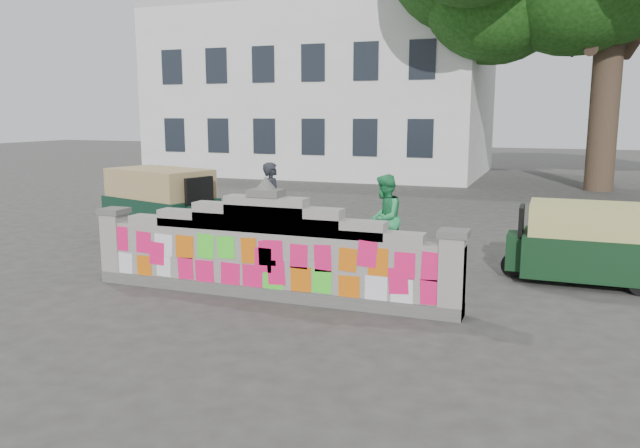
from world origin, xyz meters
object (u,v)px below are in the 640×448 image
object	(u,v)px
cyclist_bike	(273,228)
cyclist_rider	(273,212)
rickshaw_right	(585,242)
pedestrian	(384,218)
rickshaw_left	(163,204)

from	to	relation	value
cyclist_bike	cyclist_rider	distance (m)	0.35
cyclist_bike	rickshaw_right	distance (m)	6.39
cyclist_bike	rickshaw_right	bearing A→B (deg)	-111.01
cyclist_bike	pedestrian	xyz separation A→B (m)	(2.59, -0.16, 0.39)
cyclist_bike	pedestrian	size ratio (longest dim) A/B	1.07
pedestrian	rickshaw_left	distance (m)	5.48
cyclist_rider	rickshaw_left	xyz separation A→B (m)	(-2.89, 0.03, 0.04)
cyclist_bike	rickshaw_left	xyz separation A→B (m)	(-2.89, 0.03, 0.39)
cyclist_bike	cyclist_rider	world-z (taller)	cyclist_rider
rickshaw_right	rickshaw_left	bearing A→B (deg)	-3.75
cyclist_rider	rickshaw_right	xyz separation A→B (m)	(6.37, -0.56, -0.11)
cyclist_rider	rickshaw_right	distance (m)	6.39
pedestrian	rickshaw_left	bearing A→B (deg)	-94.01
rickshaw_left	rickshaw_right	size ratio (longest dim) A/B	1.23
pedestrian	cyclist_bike	bearing A→B (deg)	-95.52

